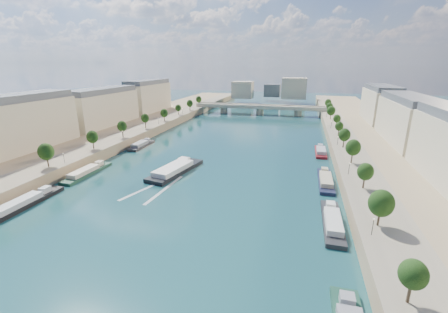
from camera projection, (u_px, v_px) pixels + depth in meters
The scene contains 17 objects.
ground at pixel (216, 163), 132.63m from camera, with size 700.00×700.00×0.00m, color #0B2A33.
quay_left at pixel (78, 146), 149.29m from camera, with size 44.00×520.00×5.00m, color #9E8460.
quay_right at pixel (397, 172), 114.48m from camera, with size 44.00×520.00×5.00m, color #9E8460.
pave_left at pixel (103, 143), 144.90m from camera, with size 14.00×520.00×0.10m, color gray.
pave_right at pixel (355, 162), 117.34m from camera, with size 14.00×520.00×0.10m, color gray.
trees_left at pixel (108, 132), 144.64m from camera, with size 4.80×268.80×8.26m.
trees_right at pixel (348, 142), 125.43m from camera, with size 4.80×268.80×8.26m.
lamps_left at pixel (97, 144), 133.76m from camera, with size 0.36×200.36×4.28m.
lamps_right at pixel (343, 151), 122.23m from camera, with size 0.36×200.36×4.28m.
buildings_left at pixel (69, 114), 159.34m from camera, with size 16.00×226.00×23.20m.
buildings_right at pixel (431, 131), 118.24m from camera, with size 16.00×226.00×23.20m.
skyline at pixel (274, 89), 330.14m from camera, with size 79.00×42.00×22.00m.
bridge at pixel (260, 108), 256.43m from camera, with size 112.00×12.00×8.15m.
tour_barge at pixel (175, 170), 120.51m from camera, with size 14.01×30.68×4.02m.
wake at pixel (157, 188), 105.56m from camera, with size 12.55×26.02×0.04m.
moored_barges_left at pixel (19, 207), 90.30m from camera, with size 5.00×159.96×3.60m.
moored_barges_right at pixel (333, 224), 80.62m from camera, with size 5.00×163.58×3.60m.
Camera 1 is at (35.23, -20.76, 42.26)m, focal length 24.00 mm.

